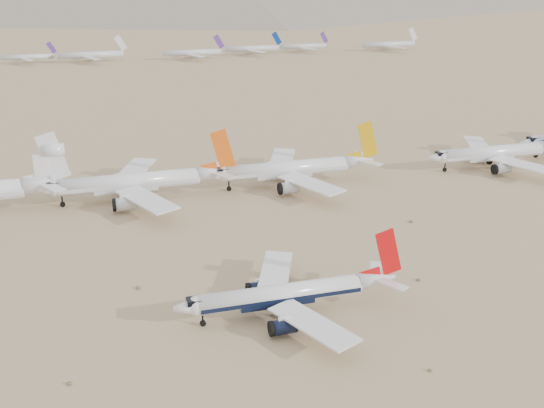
# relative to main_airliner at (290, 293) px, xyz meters

# --- Properties ---
(ground) EXTENTS (7000.00, 7000.00, 0.00)m
(ground) POSITION_rel_main_airliner_xyz_m (4.63, 3.47, -4.00)
(ground) COLOR #988158
(ground) RESTS_ON ground
(main_airliner) EXTENTS (41.26, 40.30, 14.56)m
(main_airliner) POSITION_rel_main_airliner_xyz_m (0.00, 0.00, 0.00)
(main_airliner) COLOR white
(main_airliner) RESTS_ON ground
(row2_navy_widebody) EXTENTS (46.14, 45.12, 16.42)m
(row2_navy_widebody) POSITION_rel_main_airliner_xyz_m (90.57, 69.30, 0.58)
(row2_navy_widebody) COLOR white
(row2_navy_widebody) RESTS_ON ground
(row2_gold_tail) EXTENTS (48.37, 47.31, 17.22)m
(row2_gold_tail) POSITION_rel_main_airliner_xyz_m (24.33, 70.78, 0.81)
(row2_gold_tail) COLOR white
(row2_gold_tail) RESTS_ON ground
(row2_orange_tail) EXTENTS (50.25, 49.16, 17.92)m
(row2_orange_tail) POSITION_rel_main_airliner_xyz_m (-19.68, 70.80, 1.03)
(row2_orange_tail) COLOR white
(row2_orange_tail) RESTS_ON ground
(distant_storage_row) EXTENTS (469.49, 54.89, 14.31)m
(distant_storage_row) POSITION_rel_main_airliner_xyz_m (-33.68, 333.31, 0.30)
(distant_storage_row) COLOR silver
(distant_storage_row) RESTS_ON ground
(desert_scrub) EXTENTS (206.06, 121.67, 0.63)m
(desert_scrub) POSITION_rel_main_airliner_xyz_m (-25.74, -21.01, -3.72)
(desert_scrub) COLOR brown
(desert_scrub) RESTS_ON ground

